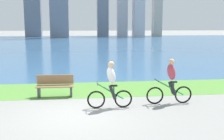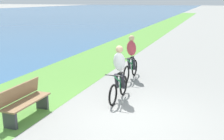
% 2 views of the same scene
% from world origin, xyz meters
% --- Properties ---
extents(ground_plane, '(300.00, 300.00, 0.00)m').
position_xyz_m(ground_plane, '(0.00, 0.00, 0.00)').
color(ground_plane, gray).
extents(grass_strip_bayside, '(120.00, 3.15, 0.01)m').
position_xyz_m(grass_strip_bayside, '(0.00, 3.74, 0.00)').
color(grass_strip_bayside, '#59933D').
rests_on(grass_strip_bayside, ground).
extents(cyclist_lead, '(1.61, 0.52, 1.68)m').
position_xyz_m(cyclist_lead, '(1.28, 0.76, 0.84)').
color(cyclist_lead, black).
rests_on(cyclist_lead, ground).
extents(cyclist_trailing, '(1.75, 0.52, 1.70)m').
position_xyz_m(cyclist_trailing, '(3.55, 1.06, 0.84)').
color(cyclist_trailing, black).
rests_on(cyclist_trailing, ground).
extents(bench_near_path, '(1.50, 0.47, 0.90)m').
position_xyz_m(bench_near_path, '(-0.82, 2.60, 0.45)').
color(bench_near_path, olive).
rests_on(bench_near_path, ground).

